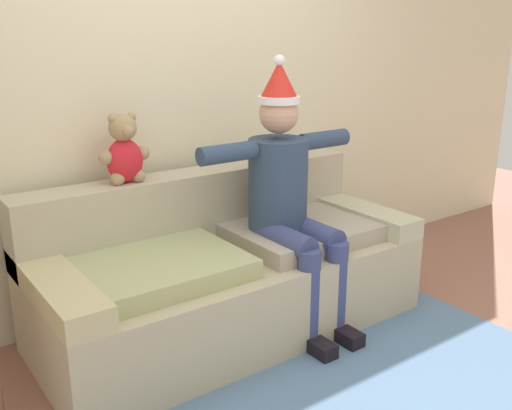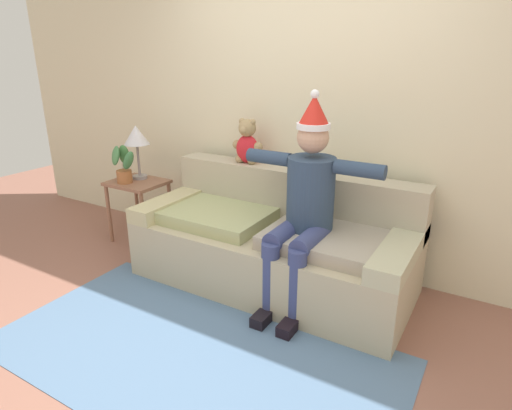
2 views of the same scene
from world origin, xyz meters
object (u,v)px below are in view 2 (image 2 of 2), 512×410
Objects in this scene: couch at (275,242)px; person_seated at (305,202)px; table_lamp at (136,138)px; side_table at (138,192)px; potted_plant at (123,165)px; candle_tall at (123,162)px; teddy_bear at (247,143)px.

person_seated reaches higher than couch.
couch is at bearing -4.49° from table_lamp.
side_table is 0.30m from potted_plant.
table_lamp reaches higher than potted_plant.
table_lamp reaches higher than side_table.
side_table is at bearing 173.63° from person_seated.
candle_tall reaches higher than side_table.
side_table is 1.63× the size of potted_plant.
couch is 1.41× the size of person_seated.
side_table is (-1.08, -0.26, -0.54)m from teddy_bear.
potted_plant is at bearing -92.54° from table_lamp.
potted_plant is (-1.57, -0.06, 0.44)m from couch.
potted_plant is 1.42× the size of candle_tall.
table_lamp is at bearing -171.05° from teddy_bear.
table_lamp is 0.29m from potted_plant.
table_lamp is 0.27m from candle_tall.
couch is 1.72m from candle_tall.
couch is 4.19× the size of table_lamp.
couch is 8.24× the size of candle_tall.
person_seated is 0.93m from teddy_bear.
teddy_bear is (-0.44, 0.30, 0.70)m from couch.
teddy_bear is at bearing 17.73° from potted_plant.
teddy_bear is 1.02× the size of potted_plant.
table_lamp is at bearing 171.21° from person_seated.
couch is at bearing -1.39° from side_table.
person_seated is at bearing -3.22° from potted_plant.
side_table is 1.18× the size of table_lamp.
teddy_bear is at bearing 13.02° from candle_tall.
side_table is 2.31× the size of candle_tall.
person_seated is 2.53× the size of side_table.
candle_tall is at bearing 179.42° from couch.
teddy_bear reaches higher than table_lamp.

